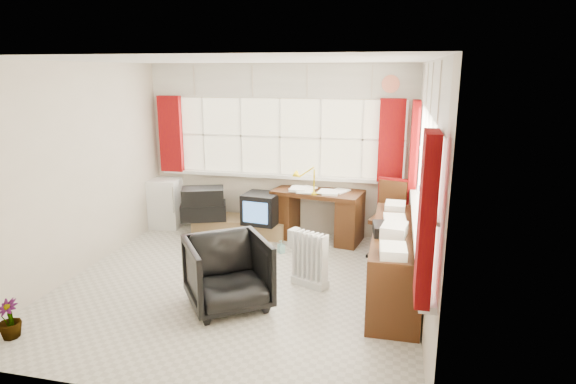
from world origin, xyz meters
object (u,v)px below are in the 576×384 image
at_px(desk, 318,212).
at_px(crt_tv, 262,208).
at_px(radiator, 310,264).
at_px(tv_bench, 241,226).
at_px(credenza, 395,260).
at_px(office_chair, 228,273).
at_px(mini_fridge, 166,203).
at_px(task_chair, 390,215).
at_px(desk_lamp, 314,175).

bearing_deg(desk, crt_tv, -164.49).
distance_m(radiator, tv_bench, 2.04).
relative_size(radiator, crt_tv, 1.19).
bearing_deg(crt_tv, credenza, -35.32).
bearing_deg(office_chair, tv_bench, 69.58).
distance_m(crt_tv, mini_fridge, 1.65).
height_order(radiator, crt_tv, crt_tv).
distance_m(task_chair, crt_tv, 1.82).
relative_size(credenza, crt_tv, 3.73).
height_order(office_chair, crt_tv, office_chair).
height_order(office_chair, credenza, credenza).
bearing_deg(tv_bench, credenza, -33.70).
bearing_deg(mini_fridge, desk, -0.83).
distance_m(task_chair, mini_fridge, 3.47).
bearing_deg(task_chair, desk_lamp, 174.15).
bearing_deg(mini_fridge, tv_bench, -3.65).
height_order(desk, desk_lamp, desk_lamp).
bearing_deg(crt_tv, task_chair, -3.86).
distance_m(desk, mini_fridge, 2.41).
relative_size(desk_lamp, mini_fridge, 0.51).
bearing_deg(mini_fridge, crt_tv, -8.82).
height_order(desk, credenza, credenza).
height_order(office_chair, tv_bench, office_chair).
distance_m(tv_bench, crt_tv, 0.54).
height_order(task_chair, crt_tv, task_chair).
bearing_deg(credenza, mini_fridge, 155.61).
bearing_deg(mini_fridge, task_chair, -6.22).
bearing_deg(tv_bench, radiator, -48.86).
height_order(credenza, mini_fridge, credenza).
bearing_deg(desk_lamp, radiator, -81.67).
distance_m(desk, office_chair, 2.33).
xyz_separation_m(desk_lamp, credenza, (1.14, -1.33, -0.60)).
distance_m(desk_lamp, tv_bench, 1.45).
bearing_deg(credenza, task_chair, 94.01).
distance_m(office_chair, radiator, 1.01).
xyz_separation_m(desk, task_chair, (1.03, -0.34, 0.13)).
bearing_deg(credenza, desk, 125.56).
relative_size(task_chair, mini_fridge, 1.32).
height_order(desk, task_chair, task_chair).
bearing_deg(credenza, office_chair, -157.51).
relative_size(desk, radiator, 2.12).
height_order(task_chair, tv_bench, task_chair).
xyz_separation_m(radiator, credenza, (0.94, 0.01, 0.13)).
bearing_deg(desk_lamp, crt_tv, 178.89).
xyz_separation_m(task_chair, radiator, (-0.86, -1.24, -0.28)).
bearing_deg(desk_lamp, mini_fridge, 173.62).
bearing_deg(task_chair, credenza, -85.99).
bearing_deg(desk, desk_lamp, -94.81).
relative_size(credenza, tv_bench, 1.43).
height_order(desk_lamp, office_chair, desk_lamp).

